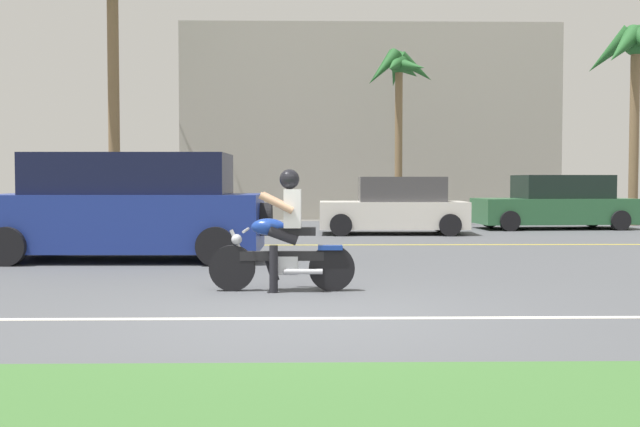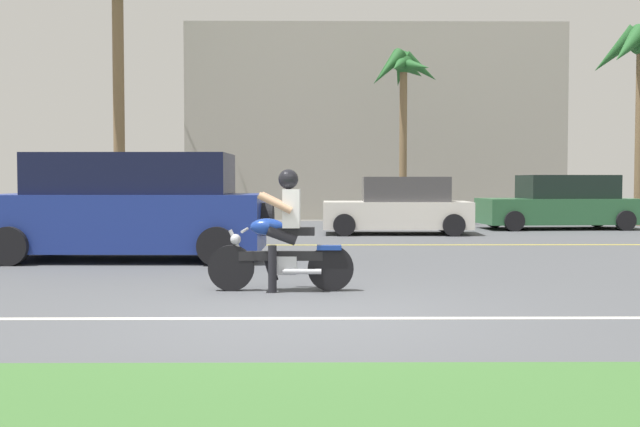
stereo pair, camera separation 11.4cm
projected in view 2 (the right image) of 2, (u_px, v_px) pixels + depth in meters
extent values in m
cube|color=#4C4F54|center=(302.00, 279.00, 10.64)|extent=(56.00, 30.00, 0.04)
cube|color=silver|center=(297.00, 318.00, 7.50)|extent=(50.40, 0.12, 0.01)
cube|color=yellow|center=(306.00, 245.00, 16.07)|extent=(50.40, 0.12, 0.01)
cylinder|color=black|center=(231.00, 268.00, 9.38)|extent=(0.58, 0.10, 0.58)
cylinder|color=black|center=(331.00, 268.00, 9.36)|extent=(0.58, 0.10, 0.58)
cylinder|color=#B7BAC1|center=(239.00, 249.00, 9.37)|extent=(0.26, 0.05, 0.50)
cube|color=black|center=(281.00, 256.00, 9.36)|extent=(1.05, 0.12, 0.12)
cube|color=#B7BAC1|center=(285.00, 265.00, 9.37)|extent=(0.31, 0.20, 0.23)
ellipsoid|color=navy|center=(267.00, 227.00, 9.35)|extent=(0.42, 0.23, 0.21)
cube|color=black|center=(296.00, 231.00, 9.35)|extent=(0.47, 0.22, 0.10)
cube|color=navy|center=(329.00, 248.00, 9.35)|extent=(0.31, 0.16, 0.06)
cylinder|color=#B7BAC1|center=(245.00, 230.00, 9.36)|extent=(0.05, 0.60, 0.03)
sphere|color=#B7BAC1|center=(236.00, 239.00, 9.36)|extent=(0.13, 0.13, 0.13)
cylinder|color=#B7BAC1|center=(302.00, 272.00, 9.25)|extent=(0.48, 0.08, 0.07)
cube|color=white|center=(291.00, 208.00, 9.34)|extent=(0.22, 0.31, 0.48)
sphere|color=black|center=(288.00, 179.00, 9.32)|extent=(0.25, 0.25, 0.25)
cylinder|color=black|center=(283.00, 235.00, 9.45)|extent=(0.39, 0.13, 0.24)
cylinder|color=black|center=(282.00, 236.00, 9.26)|extent=(0.39, 0.13, 0.24)
cylinder|color=black|center=(272.00, 269.00, 9.24)|extent=(0.11, 0.11, 0.59)
cylinder|color=black|center=(271.00, 269.00, 9.49)|extent=(0.20, 0.11, 0.32)
cylinder|color=tan|center=(277.00, 202.00, 9.53)|extent=(0.44, 0.10, 0.27)
cylinder|color=tan|center=(275.00, 203.00, 9.14)|extent=(0.44, 0.10, 0.27)
cube|color=navy|center=(128.00, 222.00, 13.07)|extent=(4.73, 1.94, 0.97)
cube|color=black|center=(133.00, 174.00, 13.03)|extent=(3.41, 1.66, 0.70)
cylinder|color=black|center=(231.00, 238.00, 14.00)|extent=(0.64, 0.23, 0.64)
cylinder|color=black|center=(51.00, 237.00, 14.03)|extent=(0.64, 0.23, 0.64)
cylinder|color=black|center=(217.00, 246.00, 12.14)|extent=(0.64, 0.23, 0.64)
cylinder|color=black|center=(9.00, 246.00, 12.17)|extent=(0.64, 0.23, 0.64)
cylinder|color=black|center=(268.00, 219.00, 13.04)|extent=(0.21, 0.58, 0.58)
cylinder|color=black|center=(16.00, 220.00, 21.04)|extent=(0.57, 0.20, 0.56)
cube|color=#2D663D|center=(172.00, 213.00, 19.76)|extent=(3.77, 1.82, 0.76)
cube|color=black|center=(164.00, 185.00, 19.72)|extent=(2.19, 1.56, 0.70)
cylinder|color=black|center=(112.00, 224.00, 18.85)|extent=(0.56, 0.18, 0.56)
cylinder|color=black|center=(220.00, 224.00, 18.89)|extent=(0.56, 0.18, 0.56)
cylinder|color=black|center=(129.00, 221.00, 20.65)|extent=(0.56, 0.18, 0.56)
cylinder|color=black|center=(227.00, 221.00, 20.68)|extent=(0.56, 0.18, 0.56)
cube|color=white|center=(396.00, 215.00, 19.40)|extent=(3.82, 1.71, 0.69)
cube|color=#444346|center=(405.00, 189.00, 19.37)|extent=(2.23, 1.44, 0.64)
cylinder|color=black|center=(444.00, 222.00, 20.19)|extent=(0.56, 0.20, 0.56)
cylinder|color=black|center=(344.00, 221.00, 20.24)|extent=(0.56, 0.20, 0.56)
cylinder|color=black|center=(454.00, 225.00, 18.58)|extent=(0.56, 0.20, 0.56)
cylinder|color=black|center=(344.00, 225.00, 18.64)|extent=(0.56, 0.20, 0.56)
cube|color=#2D663D|center=(558.00, 211.00, 21.43)|extent=(4.51, 2.05, 0.72)
cube|color=black|center=(567.00, 187.00, 21.42)|extent=(2.65, 1.67, 0.67)
cylinder|color=black|center=(597.00, 217.00, 22.43)|extent=(0.57, 0.22, 0.56)
cylinder|color=black|center=(494.00, 218.00, 22.17)|extent=(0.57, 0.22, 0.56)
cylinder|color=black|center=(625.00, 221.00, 20.71)|extent=(0.57, 0.22, 0.56)
cylinder|color=black|center=(514.00, 221.00, 20.45)|extent=(0.57, 0.22, 0.56)
cylinder|color=brown|center=(640.00, 135.00, 22.98)|extent=(0.29, 0.29, 5.59)
cone|color=#235B28|center=(615.00, 51.00, 23.28)|extent=(1.71, 1.42, 1.58)
cone|color=#235B28|center=(629.00, 46.00, 22.39)|extent=(1.73, 1.54, 1.47)
cylinder|color=brown|center=(119.00, 90.00, 23.45)|extent=(0.35, 0.35, 8.44)
cylinder|color=brown|center=(403.00, 144.00, 23.71)|extent=(0.24, 0.24, 5.08)
sphere|color=#235B28|center=(404.00, 64.00, 23.60)|extent=(0.62, 0.62, 0.62)
cone|color=#235B28|center=(421.00, 69.00, 23.72)|extent=(1.36, 0.69, 1.08)
cone|color=#235B28|center=(412.00, 70.00, 24.06)|extent=(1.16, 1.33, 0.71)
cone|color=#235B28|center=(400.00, 71.00, 24.17)|extent=(0.54, 1.24, 1.21)
cone|color=#235B28|center=(386.00, 69.00, 23.83)|extent=(1.28, 0.91, 1.22)
cone|color=#235B28|center=(389.00, 67.00, 23.31)|extent=(1.28, 1.02, 1.19)
cone|color=#235B28|center=(399.00, 65.00, 23.08)|extent=(0.92, 1.41, 0.82)
cone|color=#235B28|center=(416.00, 66.00, 23.14)|extent=(1.11, 1.35, 0.71)
cube|color=#A8A399|center=(372.00, 125.00, 28.49)|extent=(13.62, 4.00, 7.00)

